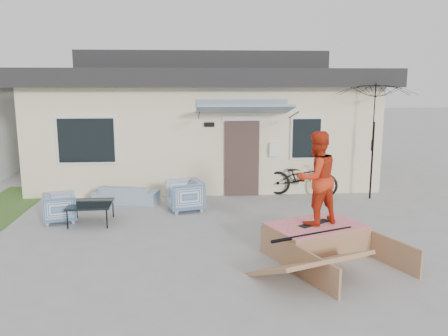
{
  "coord_description": "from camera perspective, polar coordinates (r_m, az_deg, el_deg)",
  "views": [
    {
      "loc": [
        -0.45,
        -8.01,
        3.18
      ],
      "look_at": [
        0.3,
        1.8,
        1.3
      ],
      "focal_mm": 36.84,
      "sensor_mm": 36.0,
      "label": 1
    }
  ],
  "objects": [
    {
      "name": "ground",
      "position": [
        8.63,
        -1.1,
        -10.8
      ],
      "size": [
        90.0,
        90.0,
        0.0
      ],
      "primitive_type": "plane",
      "color": "gray",
      "rests_on": "ground"
    },
    {
      "name": "house",
      "position": [
        16.06,
        -2.76,
        6.37
      ],
      "size": [
        10.8,
        8.49,
        4.1
      ],
      "color": "beige",
      "rests_on": "ground"
    },
    {
      "name": "loveseat",
      "position": [
        12.33,
        -12.05,
        -2.81
      ],
      "size": [
        1.74,
        0.84,
        0.65
      ],
      "primitive_type": "imported",
      "rotation": [
        0.0,
        0.0,
        2.92
      ],
      "color": "#376191",
      "rests_on": "ground"
    },
    {
      "name": "armchair_left",
      "position": [
        11.15,
        -19.69,
        -4.48
      ],
      "size": [
        0.82,
        0.85,
        0.72
      ],
      "primitive_type": "imported",
      "rotation": [
        0.0,
        0.0,
        1.84
      ],
      "color": "#376191",
      "rests_on": "ground"
    },
    {
      "name": "armchair_right",
      "position": [
        11.43,
        -4.88,
        -3.22
      ],
      "size": [
        0.94,
        0.98,
        0.83
      ],
      "primitive_type": "imported",
      "rotation": [
        0.0,
        0.0,
        -1.31
      ],
      "color": "#376191",
      "rests_on": "ground"
    },
    {
      "name": "coffee_table",
      "position": [
        10.85,
        -16.16,
        -5.39
      ],
      "size": [
        0.96,
        0.96,
        0.46
      ],
      "primitive_type": "cube",
      "rotation": [
        0.0,
        0.0,
        0.03
      ],
      "color": "black",
      "rests_on": "ground"
    },
    {
      "name": "bicycle",
      "position": [
        12.95,
        9.64,
        -0.69
      ],
      "size": [
        2.09,
        1.28,
        1.26
      ],
      "primitive_type": "imported",
      "rotation": [
        0.0,
        0.0,
        1.25
      ],
      "color": "black",
      "rests_on": "ground"
    },
    {
      "name": "patio_umbrella",
      "position": [
        12.91,
        18.06,
        3.92
      ],
      "size": [
        2.17,
        2.02,
        2.2
      ],
      "color": "black",
      "rests_on": "ground"
    },
    {
      "name": "skate_ramp",
      "position": [
        8.78,
        11.32,
        -8.68
      ],
      "size": [
        2.39,
        2.7,
        0.56
      ],
      "primitive_type": null,
      "rotation": [
        0.0,
        0.0,
        0.38
      ],
      "color": "#9A6B49",
      "rests_on": "ground"
    },
    {
      "name": "skateboard",
      "position": [
        8.73,
        11.17,
        -6.71
      ],
      "size": [
        0.71,
        0.56,
        0.05
      ],
      "primitive_type": "cube",
      "rotation": [
        0.0,
        0.0,
        0.59
      ],
      "color": "black",
      "rests_on": "skate_ramp"
    },
    {
      "name": "skater",
      "position": [
        8.51,
        11.39,
        -1.05
      ],
      "size": [
        1.02,
        0.92,
        1.71
      ],
      "primitive_type": "imported",
      "rotation": [
        0.0,
        0.0,
        3.54
      ],
      "color": "red",
      "rests_on": "skateboard"
    }
  ]
}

